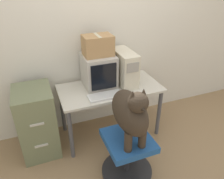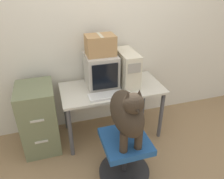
# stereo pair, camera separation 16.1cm
# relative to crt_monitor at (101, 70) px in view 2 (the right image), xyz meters

# --- Properties ---
(ground_plane) EXTENTS (12.00, 12.00, 0.00)m
(ground_plane) POSITION_rel_crt_monitor_xyz_m (0.11, -0.43, -0.91)
(ground_plane) COLOR #937551
(wall_back) EXTENTS (8.00, 0.05, 2.60)m
(wall_back) POSITION_rel_crt_monitor_xyz_m (0.11, 0.28, 0.39)
(wall_back) COLOR silver
(wall_back) RESTS_ON ground_plane
(desk) EXTENTS (1.27, 0.64, 0.71)m
(desk) POSITION_rel_crt_monitor_xyz_m (0.11, -0.11, -0.29)
(desk) COLOR beige
(desk) RESTS_ON ground_plane
(crt_monitor) EXTENTS (0.38, 0.39, 0.40)m
(crt_monitor) POSITION_rel_crt_monitor_xyz_m (0.00, 0.00, 0.00)
(crt_monitor) COLOR #B7B2A8
(crt_monitor) RESTS_ON desk
(pc_tower) EXTENTS (0.20, 0.49, 0.42)m
(pc_tower) POSITION_rel_crt_monitor_xyz_m (0.32, -0.04, 0.01)
(pc_tower) COLOR beige
(pc_tower) RESTS_ON desk
(keyboard) EXTENTS (0.40, 0.17, 0.03)m
(keyboard) POSITION_rel_crt_monitor_xyz_m (-0.02, -0.30, -0.19)
(keyboard) COLOR silver
(keyboard) RESTS_ON desk
(computer_mouse) EXTENTS (0.06, 0.04, 0.04)m
(computer_mouse) POSITION_rel_crt_monitor_xyz_m (0.24, -0.31, -0.18)
(computer_mouse) COLOR beige
(computer_mouse) RESTS_ON desk
(office_chair) EXTENTS (0.56, 0.56, 0.50)m
(office_chair) POSITION_rel_crt_monitor_xyz_m (0.04, -0.82, -0.65)
(office_chair) COLOR #262628
(office_chair) RESTS_ON ground_plane
(dog) EXTENTS (0.28, 0.58, 0.64)m
(dog) POSITION_rel_crt_monitor_xyz_m (0.04, -0.84, -0.08)
(dog) COLOR #33281E
(dog) RESTS_ON office_chair
(filing_cabinet) EXTENTS (0.42, 0.52, 0.85)m
(filing_cabinet) POSITION_rel_crt_monitor_xyz_m (-0.82, -0.10, -0.49)
(filing_cabinet) COLOR #6B7251
(filing_cabinet) RESTS_ON ground_plane
(cardboard_box) EXTENTS (0.34, 0.24, 0.24)m
(cardboard_box) POSITION_rel_crt_monitor_xyz_m (-0.00, 0.00, 0.32)
(cardboard_box) COLOR #A87F51
(cardboard_box) RESTS_ON crt_monitor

